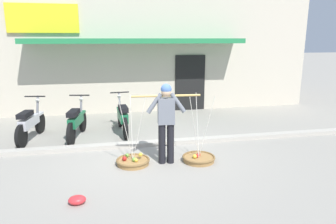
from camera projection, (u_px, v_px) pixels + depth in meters
name	position (u px, v px, depth m)	size (l,w,h in m)	color
ground_plane	(150.00, 156.00, 6.98)	(90.00, 90.00, 0.00)	gray
sidewalk_curb	(146.00, 144.00, 7.64)	(20.00, 0.24, 0.10)	#AEA89C
fruit_vendor	(166.00, 118.00, 6.37)	(1.41, 0.23, 1.70)	black
fruit_basket_left_side	(133.00, 161.00, 6.50)	(0.71, 0.71, 1.45)	#9E7542
fruit_basket_right_side	(199.00, 158.00, 6.66)	(0.71, 0.71, 1.45)	#9E7542
motorcycle_nearest_shop	(30.00, 123.00, 7.94)	(0.54, 1.81, 1.09)	black
motorcycle_second_in_row	(77.00, 122.00, 8.11)	(0.54, 1.81, 1.09)	black
motorcycle_third_in_row	(122.00, 117.00, 8.57)	(0.54, 1.82, 1.09)	black
storefront_building	(130.00, 50.00, 13.02)	(13.00, 6.00, 4.20)	beige
plastic_litter_bag	(77.00, 200.00, 4.94)	(0.28, 0.22, 0.14)	red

